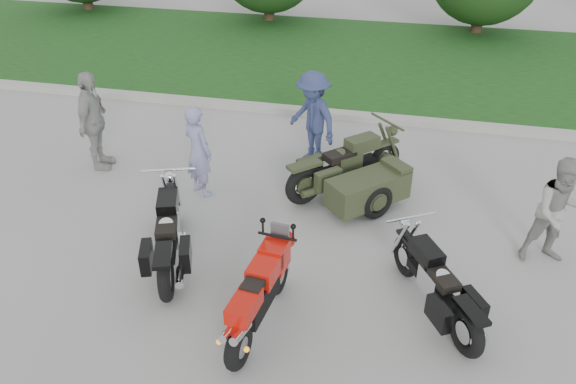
% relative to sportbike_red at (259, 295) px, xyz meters
% --- Properties ---
extents(ground, '(80.00, 80.00, 0.00)m').
position_rel_sportbike_red_xyz_m(ground, '(-0.54, 0.79, -0.55)').
color(ground, '#9F9F9A').
rests_on(ground, ground).
extents(curb, '(60.00, 0.30, 0.15)m').
position_rel_sportbike_red_xyz_m(curb, '(-0.54, 6.79, -0.47)').
color(curb, '#A19E98').
rests_on(curb, ground).
extents(grass_strip, '(60.00, 8.00, 0.14)m').
position_rel_sportbike_red_xyz_m(grass_strip, '(-0.54, 10.94, -0.48)').
color(grass_strip, '#265F20').
rests_on(grass_strip, ground).
extents(sportbike_red, '(0.47, 1.97, 0.94)m').
position_rel_sportbike_red_xyz_m(sportbike_red, '(0.00, 0.00, 0.00)').
color(sportbike_red, black).
rests_on(sportbike_red, ground).
extents(cruiser_left, '(0.98, 2.28, 0.91)m').
position_rel_sportbike_red_xyz_m(cruiser_left, '(-1.63, 0.99, -0.08)').
color(cruiser_left, black).
rests_on(cruiser_left, ground).
extents(cruiser_right, '(1.22, 1.96, 0.84)m').
position_rel_sportbike_red_xyz_m(cruiser_right, '(2.20, 0.76, -0.12)').
color(cruiser_right, black).
rests_on(cruiser_right, ground).
extents(cruiser_sidecar, '(2.12, 2.23, 0.96)m').
position_rel_sportbike_red_xyz_m(cruiser_sidecar, '(0.84, 3.28, -0.10)').
color(cruiser_sidecar, black).
rests_on(cruiser_sidecar, ground).
extents(person_stripe, '(0.73, 0.66, 1.66)m').
position_rel_sportbike_red_xyz_m(person_stripe, '(-1.89, 2.99, 0.28)').
color(person_stripe, '#8084AE').
rests_on(person_stripe, ground).
extents(person_grey, '(0.94, 0.81, 1.69)m').
position_rel_sportbike_red_xyz_m(person_grey, '(3.84, 2.31, 0.30)').
color(person_grey, gray).
rests_on(person_grey, ground).
extents(person_denim, '(1.34, 1.26, 1.82)m').
position_rel_sportbike_red_xyz_m(person_denim, '(-0.20, 4.63, 0.36)').
color(person_denim, navy).
rests_on(person_denim, ground).
extents(person_back, '(0.64, 1.18, 1.91)m').
position_rel_sportbike_red_xyz_m(person_back, '(-4.13, 3.47, 0.40)').
color(person_back, '#9B9C96').
rests_on(person_back, ground).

